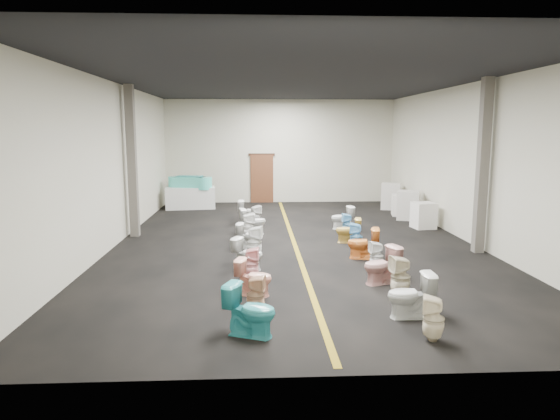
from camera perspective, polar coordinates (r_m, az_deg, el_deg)
The scene contains 38 objects.
floor at distance 14.44m, azimuth 1.57°, elevation -3.61°, with size 16.00×16.00×0.00m, color black.
ceiling at distance 14.15m, azimuth 1.65°, elevation 14.47°, with size 16.00×16.00×0.00m, color black.
wall_back at distance 22.09m, azimuth -0.01°, elevation 6.71°, with size 10.00×10.00×0.00m, color beige.
wall_front at distance 6.22m, azimuth 7.33°, elevation 0.41°, with size 10.00×10.00×0.00m, color beige.
wall_left at distance 14.61m, azimuth -18.43°, elevation 5.00°, with size 16.00×16.00×0.00m, color beige.
wall_right at distance 15.34m, azimuth 20.65°, elevation 5.06°, with size 16.00×16.00×0.00m, color beige.
aisle_stripe at distance 14.44m, azimuth 1.57°, elevation -3.59°, with size 0.12×15.60×0.01m, color olive.
back_door at distance 22.09m, azimuth -2.08°, elevation 3.58°, with size 1.00×0.10×2.10m, color #562D19.
door_frame at distance 22.02m, azimuth -2.10°, elevation 6.36°, with size 1.15×0.08×0.10m, color #331C11.
column_left at distance 15.51m, azimuth -16.55°, elevation 5.30°, with size 0.25×0.25×4.50m, color #59544C.
column_right at distance 13.87m, azimuth 22.15°, elevation 4.60°, with size 0.25×0.25×4.50m, color #59544C.
display_table at distance 20.79m, azimuth -10.19°, elevation 1.40°, with size 1.97×0.99×0.88m, color silver.
bathtub at distance 20.71m, azimuth -10.24°, elevation 3.13°, with size 1.81×0.99×0.55m.
appliance_crate_a at distance 16.97m, azimuth 16.08°, elevation -0.60°, with size 0.66×0.66×0.85m, color white.
appliance_crate_b at distance 18.47m, azimuth 14.48°, elevation 0.53°, with size 0.75×0.75×1.03m, color silver.
appliance_crate_c at distance 19.30m, azimuth 13.72°, elevation 0.55°, with size 0.69×0.69×0.78m, color silver.
appliance_crate_d at distance 20.74m, azimuth 12.54°, elevation 1.54°, with size 0.73×0.73×1.05m, color silver.
toilet_left_0 at distance 7.92m, azimuth -3.37°, elevation -11.38°, with size 0.46×0.81×0.82m, color teal.
toilet_left_1 at distance 8.79m, azimuth -2.80°, elevation -9.70°, with size 0.31×0.32×0.70m, color tan.
toilet_left_2 at distance 9.77m, azimuth -3.00°, elevation -7.69°, with size 0.40×0.71×0.72m, color #FCAE97.
toilet_left_3 at distance 10.72m, azimuth -3.31°, elevation -6.17°, with size 0.32×0.33×0.72m, color pink.
toilet_left_4 at distance 11.54m, azimuth -3.68°, elevation -5.02°, with size 0.41×0.72×0.73m, color silver.
toilet_left_5 at distance 12.48m, azimuth -2.94°, elevation -3.71°, with size 0.37×0.38×0.83m, color white.
toilet_left_6 at distance 13.53m, azimuth -3.51°, elevation -2.97°, with size 0.39×0.69×0.70m, color silver.
toilet_left_7 at distance 14.49m, azimuth -3.69°, elevation -1.94°, with size 0.37×0.37×0.81m, color white.
toilet_left_8 at distance 15.34m, azimuth -3.14°, elevation -1.30°, with size 0.46×0.80×0.82m, color silver.
toilet_left_9 at distance 16.35m, azimuth -2.84°, elevation -0.77°, with size 0.34×0.34×0.75m, color silver.
toilet_left_10 at distance 17.24m, azimuth -3.47°, elevation -0.18°, with size 0.45×0.78×0.80m, color silver.
toilet_right_0 at distance 8.07m, azimuth 17.14°, elevation -11.80°, with size 0.32×0.33×0.72m, color beige.
toilet_right_1 at distance 8.90m, azimuth 14.70°, elevation -9.43°, with size 0.44×0.78×0.80m, color silver.
toilet_right_2 at distance 9.85m, azimuth 13.61°, elevation -7.46°, with size 0.37×0.38×0.83m, color beige.
toilet_right_3 at distance 10.66m, azimuth 11.52°, elevation -6.21°, with size 0.44×0.78×0.79m, color #D29992.
toilet_right_4 at distance 11.59m, azimuth 10.97°, elevation -5.21°, with size 0.31×0.32×0.69m, color white.
toilet_right_5 at distance 12.61m, azimuth 9.47°, elevation -3.77°, with size 0.44×0.77×0.79m, color orange.
toilet_right_6 at distance 13.40m, azimuth 8.70°, elevation -3.06°, with size 0.34×0.35×0.76m, color #77C4F3.
toilet_right_7 at distance 14.33m, azimuth 7.81°, elevation -2.32°, with size 0.40×0.70×0.72m, color gold.
toilet_right_8 at distance 15.32m, azimuth 7.70°, elevation -1.64°, with size 0.31×0.31×0.68m, color #7ECAF5.
toilet_right_9 at distance 16.31m, azimuth 7.13°, elevation -0.87°, with size 0.42×0.73×0.74m, color white.
Camera 1 is at (-1.10, -14.05, 3.18)m, focal length 32.00 mm.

